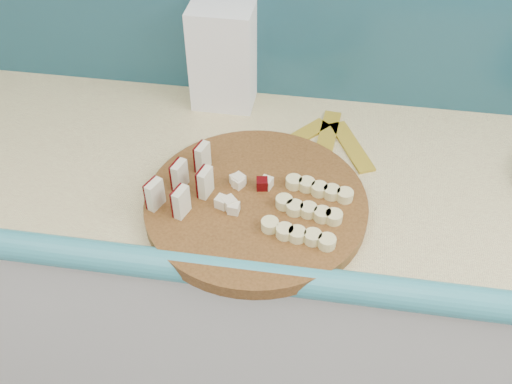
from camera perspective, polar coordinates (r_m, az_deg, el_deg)
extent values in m
cube|color=silver|center=(1.63, -7.58, -9.01)|extent=(2.20, 0.60, 0.88)
cube|color=tan|center=(1.30, -9.41, 3.13)|extent=(2.20, 0.60, 0.03)
cube|color=teal|center=(1.11, -13.60, -6.97)|extent=(2.20, 0.06, 0.03)
cylinder|color=#43270E|center=(1.14, 0.00, -1.22)|extent=(0.53, 0.53, 0.03)
cube|color=beige|center=(1.12, -10.03, -0.25)|extent=(0.02, 0.04, 0.06)
cube|color=#420406|center=(1.12, -10.48, -0.11)|extent=(0.01, 0.04, 0.06)
cube|color=beige|center=(1.15, -7.60, 1.66)|extent=(0.02, 0.04, 0.06)
cube|color=#420406|center=(1.15, -8.04, 1.79)|extent=(0.01, 0.04, 0.06)
cube|color=beige|center=(1.19, -5.31, 3.46)|extent=(0.02, 0.04, 0.06)
cube|color=#420406|center=(1.19, -5.75, 3.57)|extent=(0.01, 0.04, 0.06)
cube|color=beige|center=(1.09, -7.45, -1.02)|extent=(0.02, 0.04, 0.06)
cube|color=#420406|center=(1.10, -7.91, -0.88)|extent=(0.01, 0.04, 0.06)
cube|color=beige|center=(1.13, -5.05, 0.95)|extent=(0.02, 0.04, 0.06)
cube|color=#420406|center=(1.13, -5.51, 1.08)|extent=(0.01, 0.04, 0.06)
cube|color=beige|center=(1.13, -0.82, -0.09)|extent=(0.02, 0.02, 0.02)
cube|color=beige|center=(1.14, -0.38, 0.22)|extent=(0.02, 0.02, 0.02)
cube|color=#420406|center=(1.15, -0.53, 0.82)|extent=(0.02, 0.02, 0.02)
cube|color=beige|center=(1.14, -1.33, 0.43)|extent=(0.02, 0.02, 0.02)
cube|color=beige|center=(1.14, -2.00, 0.50)|extent=(0.02, 0.02, 0.02)
cube|color=beige|center=(1.13, -2.72, 0.06)|extent=(0.02, 0.02, 0.02)
cube|color=beige|center=(1.13, -1.81, -0.27)|extent=(0.02, 0.02, 0.02)
cube|color=beige|center=(1.12, -1.51, -0.75)|extent=(0.02, 0.02, 0.02)
cube|color=#420406|center=(1.11, -0.52, -0.96)|extent=(0.02, 0.02, 0.02)
cylinder|color=#E2D58A|center=(1.07, 1.44, -3.47)|extent=(0.03, 0.03, 0.02)
cylinder|color=#E2D58A|center=(1.06, 2.79, -3.86)|extent=(0.03, 0.03, 0.02)
cylinder|color=#E2D58A|center=(1.06, 4.15, -4.25)|extent=(0.03, 0.03, 0.02)
cylinder|color=#E2D58A|center=(1.05, 5.53, -4.65)|extent=(0.03, 0.03, 0.02)
cylinder|color=#E2D58A|center=(1.05, 6.92, -5.05)|extent=(0.03, 0.03, 0.02)
cylinder|color=#E2D58A|center=(1.11, 2.66, -1.11)|extent=(0.03, 0.03, 0.02)
cylinder|color=#E2D58A|center=(1.11, 3.96, -1.48)|extent=(0.03, 0.03, 0.02)
cylinder|color=#E2D58A|center=(1.10, 5.28, -1.84)|extent=(0.03, 0.03, 0.02)
cylinder|color=#E2D58A|center=(1.10, 6.60, -2.21)|extent=(0.03, 0.03, 0.02)
cylinder|color=#E2D58A|center=(1.09, 7.94, -2.58)|extent=(0.03, 0.03, 0.02)
cylinder|color=#E2D58A|center=(1.16, 3.79, 1.06)|extent=(0.03, 0.03, 0.02)
cylinder|color=#E2D58A|center=(1.15, 5.04, 0.72)|extent=(0.03, 0.03, 0.02)
cylinder|color=#E2D58A|center=(1.15, 6.31, 0.38)|extent=(0.03, 0.03, 0.02)
cylinder|color=#E2D58A|center=(1.14, 7.58, 0.04)|extent=(0.03, 0.03, 0.02)
cylinder|color=#E2D58A|center=(1.14, 8.86, -0.31)|extent=(0.03, 0.03, 0.02)
cube|color=white|center=(1.38, -3.33, 13.31)|extent=(0.15, 0.11, 0.25)
cube|color=gold|center=(1.32, 4.21, 5.39)|extent=(0.15, 0.16, 0.01)
cube|color=gold|center=(1.34, 7.18, 5.68)|extent=(0.05, 0.18, 0.01)
cube|color=gold|center=(1.31, 9.53, 4.52)|extent=(0.11, 0.18, 0.01)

